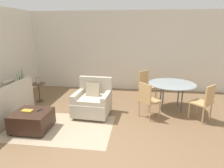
{
  "coord_description": "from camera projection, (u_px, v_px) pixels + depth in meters",
  "views": [
    {
      "loc": [
        0.64,
        -3.12,
        2.15
      ],
      "look_at": [
        -0.01,
        1.87,
        0.75
      ],
      "focal_mm": 32.0,
      "sensor_mm": 36.0,
      "label": 1
    }
  ],
  "objects": [
    {
      "name": "picture_frame",
      "position": [
        38.0,
        81.0,
        5.95
      ],
      "size": [
        0.13,
        0.07,
        0.19
      ],
      "color": "#8C6647",
      "rests_on": "side_table"
    },
    {
      "name": "tv_remote_primary",
      "position": [
        39.0,
        110.0,
        4.37
      ],
      "size": [
        0.08,
        0.14,
        0.01
      ],
      "color": "black",
      "rests_on": "ottoman"
    },
    {
      "name": "dining_chair_near_left",
      "position": [
        147.0,
        98.0,
        4.86
      ],
      "size": [
        0.59,
        0.59,
        0.9
      ],
      "color": "tan",
      "rests_on": "ground_plane"
    },
    {
      "name": "dining_table",
      "position": [
        172.0,
        86.0,
        5.37
      ],
      "size": [
        1.25,
        1.25,
        0.73
      ],
      "color": "#99A8AD",
      "rests_on": "ground_plane"
    },
    {
      "name": "area_rug",
      "position": [
        60.0,
        127.0,
        4.49
      ],
      "size": [
        2.32,
        1.51,
        0.01
      ],
      "color": "tan",
      "rests_on": "ground_plane"
    },
    {
      "name": "potted_plant",
      "position": [
        22.0,
        92.0,
        6.15
      ],
      "size": [
        0.36,
        0.36,
        1.08
      ],
      "color": "brown",
      "rests_on": "ground_plane"
    },
    {
      "name": "ground_plane",
      "position": [
        99.0,
        151.0,
        3.64
      ],
      "size": [
        20.0,
        20.0,
        0.0
      ],
      "primitive_type": "plane",
      "color": "brown"
    },
    {
      "name": "armchair",
      "position": [
        93.0,
        101.0,
        5.11
      ],
      "size": [
        0.92,
        0.92,
        0.92
      ],
      "color": "beige",
      "rests_on": "ground_plane"
    },
    {
      "name": "book_stack",
      "position": [
        27.0,
        111.0,
        4.32
      ],
      "size": [
        0.23,
        0.15,
        0.02
      ],
      "color": "gold",
      "rests_on": "ottoman"
    },
    {
      "name": "ottoman",
      "position": [
        32.0,
        120.0,
        4.34
      ],
      "size": [
        0.77,
        0.71,
        0.42
      ],
      "color": "#382319",
      "rests_on": "ground_plane"
    },
    {
      "name": "side_table",
      "position": [
        39.0,
        89.0,
        6.02
      ],
      "size": [
        0.41,
        0.41,
        0.56
      ],
      "color": "#4C3828",
      "rests_on": "ground_plane"
    },
    {
      "name": "wall_back",
      "position": [
        120.0,
        51.0,
        7.06
      ],
      "size": [
        12.0,
        0.06,
        2.75
      ],
      "color": "silver",
      "rests_on": "ground_plane"
    },
    {
      "name": "dining_chair_far_left",
      "position": [
        146.0,
        84.0,
        6.13
      ],
      "size": [
        0.59,
        0.59,
        0.9
      ],
      "color": "tan",
      "rests_on": "ground_plane"
    },
    {
      "name": "dining_chair_near_right",
      "position": [
        205.0,
        101.0,
        4.69
      ],
      "size": [
        0.59,
        0.59,
        0.9
      ],
      "color": "tan",
      "rests_on": "ground_plane"
    }
  ]
}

